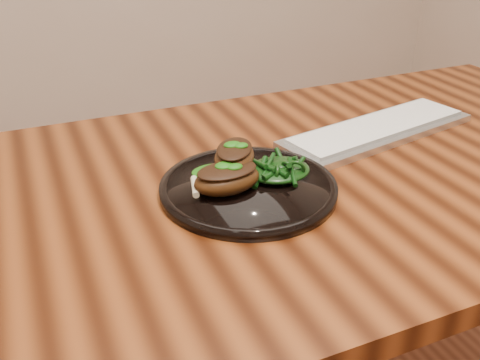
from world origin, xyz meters
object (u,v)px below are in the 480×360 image
Objects in this scene: lamb_chop_front at (227,178)px; greens_heap at (279,166)px; keyboard at (378,130)px; desk at (291,210)px; plate at (248,187)px.

greens_heap is at bearing 8.80° from lamb_chop_front.
desk is at bearing -161.56° from keyboard.
lamb_chop_front is 0.10m from greens_heap.
keyboard reaches higher than plate.
desk is 14.72× the size of greens_heap.
greens_heap is (-0.05, -0.03, 0.12)m from desk.
plate reaches higher than desk.
desk is 0.27m from keyboard.
plate is 2.71× the size of greens_heap.
plate is 0.05m from lamb_chop_front.
greens_heap is at bearing 5.19° from plate.
lamb_chop_front reaches higher than desk.
greens_heap is at bearing -158.51° from keyboard.
keyboard is at bearing 18.93° from plate.
desk is 3.48× the size of keyboard.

